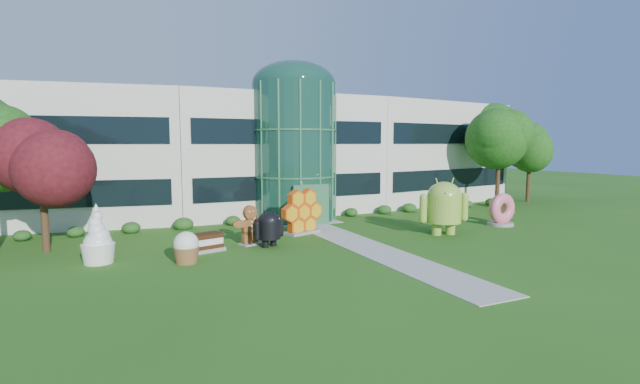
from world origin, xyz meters
name	(u,v)px	position (x,y,z in m)	size (l,w,h in m)	color
ground	(382,253)	(0.00, 0.00, 0.00)	(140.00, 140.00, 0.00)	#215114
building	(268,154)	(0.00, 18.00, 4.65)	(46.00, 15.00, 9.30)	beige
atrium	(294,153)	(0.00, 12.00, 4.90)	(6.00, 6.00, 9.80)	#194738
walkway	(362,245)	(0.00, 2.00, 0.02)	(2.40, 20.00, 0.04)	#9E9E93
tree_red	(43,194)	(-15.50, 7.50, 3.00)	(4.00, 4.00, 6.00)	#3F0C14
trees_backdrop	(289,162)	(0.00, 13.00, 4.20)	(52.00, 8.00, 8.40)	#134812
android_green	(444,204)	(6.06, 2.61, 1.91)	(3.38, 2.25, 3.83)	#8CB63A
android_black	(269,226)	(-4.70, 3.88, 1.12)	(1.98, 1.33, 2.25)	black
donut	(501,209)	(11.73, 3.54, 1.12)	(2.15, 1.03, 2.24)	#EC5A81
gingerbread	(250,225)	(-5.49, 4.85, 1.10)	(2.39, 0.92, 2.21)	brown
ice_cream_sandwich	(203,243)	(-8.19, 4.21, 0.47)	(2.11, 1.06, 0.94)	black
honeycomb	(302,214)	(-1.69, 6.50, 1.25)	(3.18, 1.14, 2.50)	gold
froyo	(97,234)	(-13.04, 3.96, 1.38)	(1.61, 1.61, 2.75)	white
cupcake	(186,247)	(-9.32, 2.24, 0.75)	(1.25, 1.25, 1.50)	white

